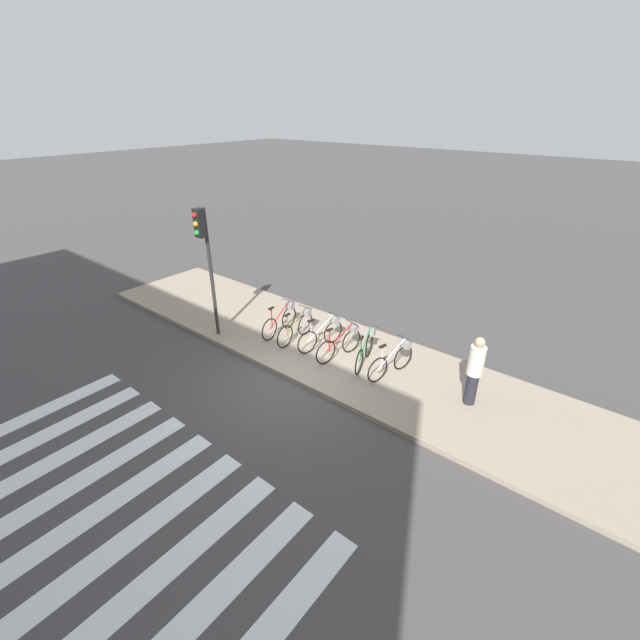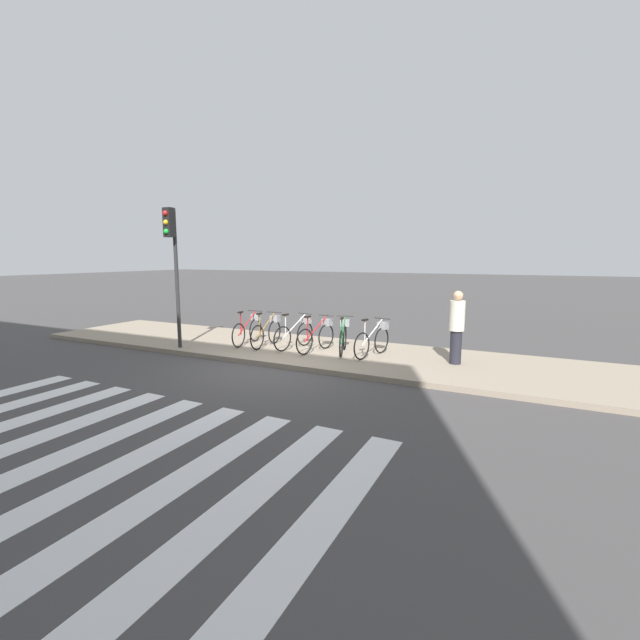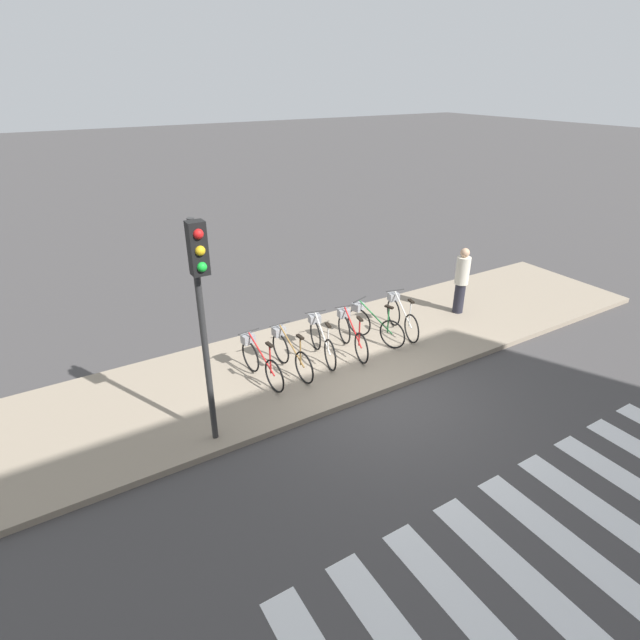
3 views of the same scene
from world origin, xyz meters
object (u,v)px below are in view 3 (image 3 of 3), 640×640
at_px(parked_bicycle_0, 259,359).
at_px(parked_bicycle_5, 401,315).
at_px(parked_bicycle_3, 351,332).
at_px(parked_bicycle_4, 372,323).
at_px(parked_bicycle_1, 289,351).
at_px(parked_bicycle_2, 321,339).
at_px(pedestrian, 462,279).
at_px(traffic_light, 201,293).

xyz_separation_m(parked_bicycle_0, parked_bicycle_5, (3.68, 0.15, 0.00)).
bearing_deg(parked_bicycle_0, parked_bicycle_3, 0.36).
bearing_deg(parked_bicycle_4, parked_bicycle_1, -175.39).
distance_m(parked_bicycle_0, parked_bicycle_1, 0.66).
bearing_deg(parked_bicycle_2, parked_bicycle_4, 1.78).
xyz_separation_m(parked_bicycle_2, pedestrian, (4.15, 0.11, 0.46)).
relative_size(parked_bicycle_5, pedestrian, 0.92).
distance_m(parked_bicycle_2, parked_bicycle_4, 1.37).
distance_m(parked_bicycle_4, parked_bicycle_5, 0.83).
xyz_separation_m(parked_bicycle_1, traffic_light, (-2.06, -1.33, 2.22)).
height_order(parked_bicycle_2, parked_bicycle_3, same).
bearing_deg(parked_bicycle_4, parked_bicycle_0, -176.96).
bearing_deg(parked_bicycle_1, parked_bicycle_5, 3.34).
height_order(parked_bicycle_0, parked_bicycle_1, same).
height_order(parked_bicycle_5, traffic_light, traffic_light).
bearing_deg(parked_bicycle_1, parked_bicycle_2, 9.23).
bearing_deg(traffic_light, parked_bicycle_4, 19.43).
bearing_deg(parked_bicycle_4, parked_bicycle_5, -0.03).
relative_size(parked_bicycle_1, parked_bicycle_4, 1.04).
bearing_deg(parked_bicycle_2, parked_bicycle_0, -175.80).
bearing_deg(parked_bicycle_0, parked_bicycle_5, 2.35).
bearing_deg(pedestrian, parked_bicycle_3, -176.57).
xyz_separation_m(parked_bicycle_3, pedestrian, (3.45, 0.21, 0.46)).
distance_m(parked_bicycle_2, traffic_light, 3.93).
height_order(pedestrian, traffic_light, traffic_light).
relative_size(parked_bicycle_1, parked_bicycle_2, 1.02).
bearing_deg(parked_bicycle_2, pedestrian, 1.54).
distance_m(parked_bicycle_1, parked_bicycle_5, 3.03).
xyz_separation_m(parked_bicycle_2, parked_bicycle_3, (0.70, -0.10, 0.00)).
height_order(parked_bicycle_3, parked_bicycle_4, same).
distance_m(parked_bicycle_5, traffic_light, 5.75).
bearing_deg(traffic_light, parked_bicycle_1, 32.70).
distance_m(parked_bicycle_0, pedestrian, 5.66).
xyz_separation_m(parked_bicycle_5, traffic_light, (-5.09, -1.50, 2.22)).
xyz_separation_m(parked_bicycle_2, parked_bicycle_5, (2.20, 0.04, 0.00)).
relative_size(parked_bicycle_3, parked_bicycle_4, 1.03).
xyz_separation_m(parked_bicycle_0, parked_bicycle_4, (2.85, 0.15, 0.00)).
bearing_deg(pedestrian, traffic_light, -167.42).
distance_m(parked_bicycle_0, traffic_light, 2.96).
bearing_deg(parked_bicycle_2, parked_bicycle_5, 1.10).
height_order(parked_bicycle_2, parked_bicycle_4, same).
distance_m(parked_bicycle_1, parked_bicycle_3, 1.53).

